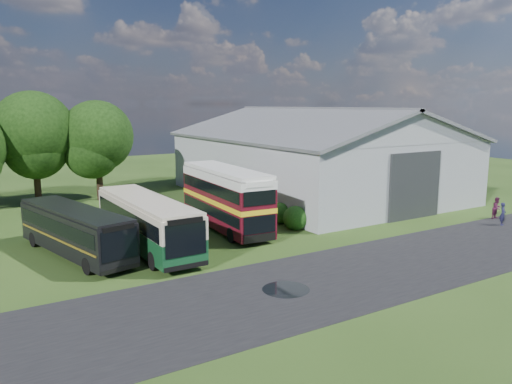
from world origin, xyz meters
TOP-DOWN VIEW (x-y plane):
  - ground at (0.00, 0.00)m, footprint 120.00×120.00m
  - asphalt_road at (3.00, -3.00)m, footprint 60.00×8.00m
  - puddle at (-1.50, -3.00)m, footprint 2.20×2.20m
  - storage_shed at (15.00, 15.98)m, footprint 18.80×24.80m
  - tree_mid at (-8.00, 24.80)m, footprint 6.80×6.80m
  - tree_right_a at (-3.00, 23.80)m, footprint 6.26×6.26m
  - shrub_front at (5.60, 6.00)m, footprint 1.70×1.70m
  - shrub_mid at (5.60, 8.00)m, footprint 1.60×1.60m
  - shrub_back at (5.60, 10.00)m, footprint 1.80×1.80m
  - bus_green_single at (-4.66, 6.79)m, footprint 2.72×11.10m
  - bus_maroon_double at (1.54, 8.52)m, footprint 3.14×9.97m
  - bus_dark_single at (-8.57, 7.58)m, footprint 4.45×10.19m
  - visitor_a at (18.71, -0.84)m, footprint 0.70×0.60m
  - visitor_b at (20.23, 0.60)m, footprint 0.80×0.63m

SIDE VIEW (x-z plane):
  - ground at x=0.00m, z-range 0.00..0.00m
  - asphalt_road at x=3.00m, z-range -0.01..0.01m
  - puddle at x=-1.50m, z-range -0.01..0.01m
  - shrub_front at x=5.60m, z-range -0.85..0.85m
  - shrub_mid at x=5.60m, z-range -0.80..0.80m
  - shrub_back at x=5.60m, z-range -0.90..0.90m
  - visitor_a at x=18.71m, z-range 0.00..1.62m
  - visitor_b at x=20.23m, z-range 0.00..1.63m
  - bus_dark_single at x=-8.57m, z-range 0.09..2.83m
  - bus_green_single at x=-4.66m, z-range 0.10..3.15m
  - bus_maroon_double at x=1.54m, z-range 0.00..4.22m
  - storage_shed at x=15.00m, z-range 0.09..8.24m
  - tree_right_a at x=-3.00m, z-range 1.27..10.10m
  - tree_mid at x=-8.00m, z-range 1.38..10.98m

